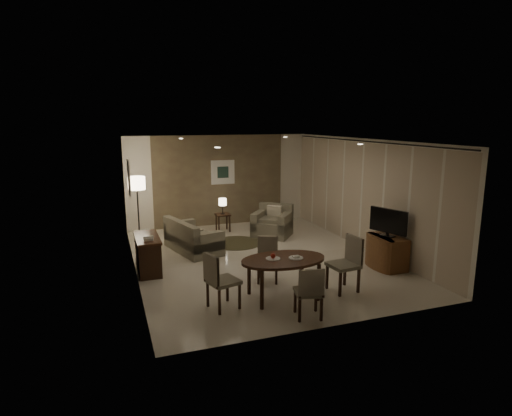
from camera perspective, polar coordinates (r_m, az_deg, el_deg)
name	(u,v)px	position (r m, az deg, el deg)	size (l,w,h in m)	color
room_shell	(253,198)	(9.99, -0.38, 1.34)	(5.50, 7.00, 2.70)	beige
taupe_accent	(220,181)	(12.90, -4.89, 3.67)	(3.96, 0.03, 2.70)	#726547
curtain_wall	(361,195)	(10.81, 13.88, 1.64)	(0.08, 6.70, 2.58)	beige
curtain_rod	(364,141)	(10.67, 14.23, 8.64)	(0.03, 0.03, 6.80)	black
art_back_frame	(223,172)	(12.87, -4.44, 4.78)	(0.72, 0.03, 0.72)	silver
art_back_canvas	(223,172)	(12.86, -4.43, 4.77)	(0.34, 0.01, 0.34)	#1D342A
art_left_frame	(129,178)	(10.18, -16.59, 3.90)	(0.03, 0.60, 0.80)	silver
art_left_canvas	(130,178)	(10.18, -16.50, 3.91)	(0.01, 0.46, 0.64)	gray
downlight_nl	(217,148)	(7.32, -5.16, 8.04)	(0.10, 0.10, 0.01)	white
downlight_nr	(360,144)	(8.46, 13.72, 8.25)	(0.10, 0.10, 0.01)	white
downlight_fl	(181,139)	(10.84, -9.97, 9.10)	(0.10, 0.10, 0.01)	white
downlight_fr	(285,137)	(11.64, 3.92, 9.42)	(0.10, 0.10, 0.01)	white
console_desk	(148,254)	(9.33, -14.22, -5.94)	(0.48, 1.20, 0.75)	#492C17
telephone	(148,238)	(8.93, -14.17, -3.90)	(0.20, 0.14, 0.09)	white
tv_cabinet	(387,252)	(9.69, 17.07, -5.61)	(0.48, 0.90, 0.70)	brown
flat_tv	(388,222)	(9.50, 17.21, -1.76)	(0.06, 0.88, 0.60)	black
dining_table	(283,278)	(7.78, 3.64, -9.30)	(1.55, 0.97, 0.73)	#492C17
chair_near	(308,291)	(7.06, 6.99, -10.95)	(0.43, 0.43, 0.88)	gray
chair_far	(267,260)	(8.48, 1.54, -6.96)	(0.42, 0.42, 0.87)	gray
chair_left	(223,280)	(7.32, -4.39, -9.61)	(0.48, 0.48, 0.98)	gray
chair_right	(343,264)	(8.15, 11.55, -7.38)	(0.50, 0.50, 1.03)	gray
plate_a	(273,259)	(7.63, 2.28, -6.75)	(0.26, 0.26, 0.02)	white
plate_b	(296,258)	(7.69, 5.35, -6.63)	(0.26, 0.26, 0.02)	white
fruit_apple	(273,256)	(7.61, 2.28, -6.37)	(0.09, 0.09, 0.09)	#A01F12
napkin	(296,257)	(7.69, 5.35, -6.47)	(0.12, 0.08, 0.03)	white
round_rug	(236,243)	(11.15, -2.66, -4.66)	(1.32, 1.32, 0.01)	#423C25
sofa	(193,235)	(10.52, -8.37, -3.62)	(0.83, 1.65, 0.78)	gray
armchair	(272,221)	(11.70, 2.17, -1.74)	(0.96, 0.90, 0.85)	gray
side_table	(223,223)	(12.29, -4.44, -1.94)	(0.40, 0.40, 0.50)	black
table_lamp	(223,205)	(12.18, -4.47, 0.35)	(0.22, 0.22, 0.50)	#FFEAC1
floor_lamp	(138,210)	(11.49, -15.45, -0.20)	(0.43, 0.43, 1.72)	#FFE5B7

